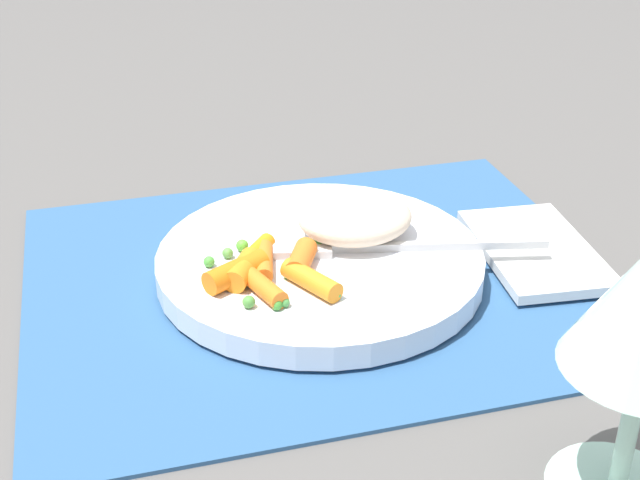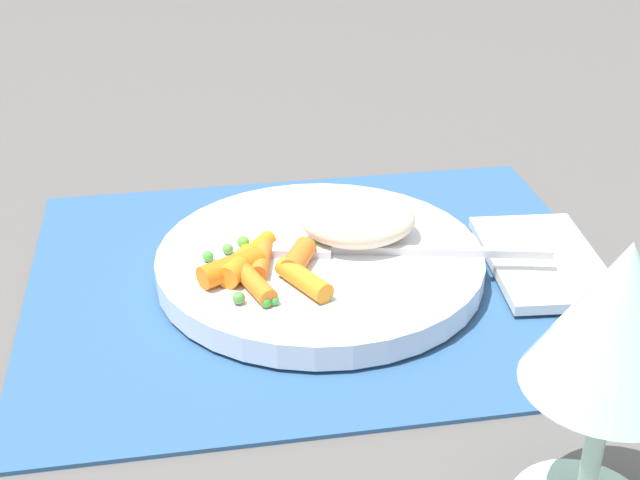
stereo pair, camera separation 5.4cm
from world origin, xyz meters
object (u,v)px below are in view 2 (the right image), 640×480
at_px(rice_mound, 358,219).
at_px(carrot_portion, 261,267).
at_px(plate, 320,263).
at_px(napkin, 543,260).
at_px(fork, 381,250).
at_px(wine_glass, 617,326).

height_order(rice_mound, carrot_portion, rice_mound).
bearing_deg(plate, rice_mound, -152.18).
bearing_deg(rice_mound, napkin, 166.56).
xyz_separation_m(plate, rice_mound, (-0.03, -0.02, 0.03)).
relative_size(carrot_portion, fork, 0.47).
height_order(plate, rice_mound, rice_mound).
bearing_deg(carrot_portion, wine_glass, 122.03).
xyz_separation_m(plate, napkin, (-0.17, 0.02, -0.01)).
bearing_deg(carrot_portion, napkin, -176.98).
relative_size(fork, wine_glass, 1.29).
bearing_deg(fork, napkin, 177.22).
distance_m(carrot_portion, fork, 0.09).
height_order(rice_mound, napkin, rice_mound).
distance_m(rice_mound, carrot_portion, 0.09).
height_order(rice_mound, fork, rice_mound).
relative_size(plate, napkin, 1.78).
xyz_separation_m(fork, napkin, (-0.13, 0.01, -0.02)).
height_order(fork, wine_glass, wine_glass).
distance_m(plate, rice_mound, 0.04).
height_order(fork, napkin, fork).
relative_size(plate, carrot_portion, 2.51).
height_order(carrot_portion, fork, carrot_portion).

